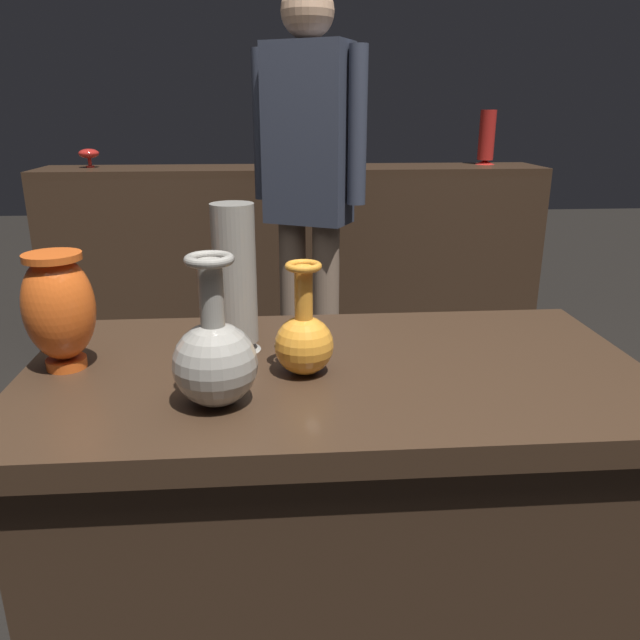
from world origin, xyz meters
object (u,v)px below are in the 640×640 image
(shelf_vase_far_right, at_px, (487,138))
(visitor_center_back, at_px, (309,180))
(vase_left_accent, at_px, (235,280))
(vase_right_accent, at_px, (59,307))
(shelf_vase_far_left, at_px, (89,154))
(vase_centerpiece, at_px, (304,339))
(vase_tall_behind, at_px, (215,357))

(shelf_vase_far_right, bearing_deg, visitor_center_back, -138.10)
(vase_left_accent, bearing_deg, shelf_vase_far_right, 60.44)
(vase_right_accent, bearing_deg, shelf_vase_far_left, 103.32)
(vase_centerpiece, distance_m, shelf_vase_far_right, 2.57)
(vase_left_accent, height_order, visitor_center_back, visitor_center_back)
(vase_centerpiece, height_order, vase_left_accent, vase_left_accent)
(shelf_vase_far_left, height_order, visitor_center_back, visitor_center_back)
(vase_centerpiece, xyz_separation_m, vase_left_accent, (-0.13, 0.13, 0.08))
(vase_tall_behind, bearing_deg, shelf_vase_far_right, 62.59)
(shelf_vase_far_left, height_order, shelf_vase_far_right, shelf_vase_far_right)
(shelf_vase_far_left, bearing_deg, vase_right_accent, -76.68)
(vase_centerpiece, relative_size, shelf_vase_far_left, 2.12)
(vase_right_accent, xyz_separation_m, shelf_vase_far_right, (1.56, 2.24, 0.20))
(vase_centerpiece, bearing_deg, vase_right_accent, 172.45)
(vase_tall_behind, bearing_deg, visitor_center_back, 80.79)
(vase_tall_behind, bearing_deg, vase_right_accent, 149.59)
(vase_right_accent, relative_size, shelf_vase_far_left, 2.23)
(visitor_center_back, bearing_deg, vase_left_accent, 107.64)
(vase_centerpiece, relative_size, shelf_vase_far_right, 0.76)
(vase_left_accent, xyz_separation_m, shelf_vase_far_left, (-0.85, 2.13, 0.11))
(shelf_vase_far_left, bearing_deg, visitor_center_back, -39.04)
(shelf_vase_far_left, distance_m, visitor_center_back, 1.38)
(vase_centerpiece, xyz_separation_m, vase_right_accent, (-0.46, 0.06, 0.05))
(vase_centerpiece, relative_size, vase_left_accent, 0.71)
(vase_centerpiece, relative_size, visitor_center_back, 0.13)
(vase_centerpiece, bearing_deg, vase_left_accent, 134.89)
(shelf_vase_far_left, relative_size, shelf_vase_far_right, 0.36)
(shelf_vase_far_right, bearing_deg, shelf_vase_far_left, -178.93)
(vase_left_accent, distance_m, vase_right_accent, 0.33)
(vase_left_accent, bearing_deg, vase_centerpiece, -45.11)
(vase_left_accent, relative_size, shelf_vase_far_right, 1.07)
(shelf_vase_far_left, xyz_separation_m, visitor_center_back, (1.07, -0.87, -0.04))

